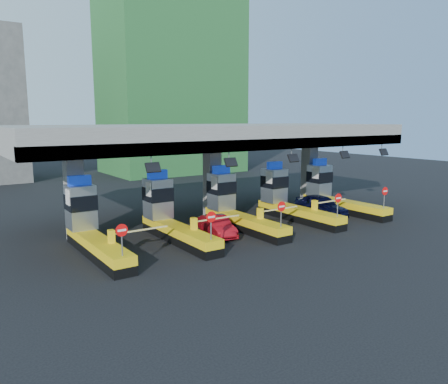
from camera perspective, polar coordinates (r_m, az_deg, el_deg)
ground at (r=30.29m, az=1.56°, el=-4.65°), size 120.00×120.00×0.00m
toll_canopy at (r=31.76m, az=-1.45°, el=7.20°), size 28.00×12.09×7.00m
toll_lane_far_left at (r=25.81m, az=-17.13°, el=-4.38°), size 4.43×8.00×4.16m
toll_lane_left at (r=27.64m, az=-7.19°, el=-3.12°), size 4.43×8.00×4.16m
toll_lane_center at (r=30.20m, az=1.27°, el=-1.98°), size 4.43×8.00×4.16m
toll_lane_right at (r=33.31m, az=8.27°, el=-0.99°), size 4.43×8.00×4.16m
toll_lane_far_right at (r=36.85m, az=14.00°, el=-0.17°), size 4.43×8.00×4.16m
bg_building_scaffold at (r=63.32m, az=-6.94°, el=15.39°), size 18.00×12.00×28.00m
van at (r=34.52m, az=12.55°, el=-1.73°), size 2.46×4.99×1.64m
red_car at (r=28.00m, az=-0.92°, el=-4.47°), size 2.15×4.10×1.29m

